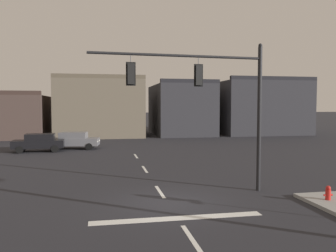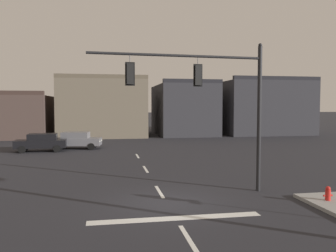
{
  "view_description": "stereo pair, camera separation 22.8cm",
  "coord_description": "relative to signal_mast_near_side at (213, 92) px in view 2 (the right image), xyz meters",
  "views": [
    {
      "loc": [
        -2.68,
        -14.19,
        4.1
      ],
      "look_at": [
        0.7,
        3.61,
        3.05
      ],
      "focal_mm": 37.2,
      "sensor_mm": 36.0,
      "label": 1
    },
    {
      "loc": [
        -2.46,
        -14.24,
        4.1
      ],
      "look_at": [
        0.7,
        3.61,
        3.05
      ],
      "focal_mm": 37.2,
      "sensor_mm": 36.0,
      "label": 2
    }
  ],
  "objects": [
    {
      "name": "ground_plane",
      "position": [
        -2.39,
        -1.24,
        -4.74
      ],
      "size": [
        400.0,
        400.0,
        0.0
      ],
      "primitive_type": "plane",
      "color": "#232328"
    },
    {
      "name": "stop_bar_paint",
      "position": [
        -2.39,
        -3.24,
        -4.73
      ],
      "size": [
        6.4,
        0.5,
        0.01
      ],
      "primitive_type": "cube",
      "color": "silver",
      "rests_on": "ground"
    },
    {
      "name": "lane_centreline",
      "position": [
        -2.39,
        0.76,
        -4.73
      ],
      "size": [
        0.16,
        26.4,
        0.01
      ],
      "color": "silver",
      "rests_on": "ground"
    },
    {
      "name": "signal_mast_near_side",
      "position": [
        0.0,
        0.0,
        0.0
      ],
      "size": [
        8.13,
        0.62,
        7.06
      ],
      "color": "black",
      "rests_on": "ground"
    },
    {
      "name": "car_lot_nearside",
      "position": [
        -7.66,
        18.52,
        -3.88
      ],
      "size": [
        4.62,
        2.38,
        1.61
      ],
      "color": "slate",
      "rests_on": "ground"
    },
    {
      "name": "car_lot_middle",
      "position": [
        -10.65,
        17.13,
        -3.88
      ],
      "size": [
        4.52,
        2.09,
        1.61
      ],
      "color": "black",
      "rests_on": "ground"
    },
    {
      "name": "fire_hydrant",
      "position": [
        4.25,
        -2.51,
        -4.41
      ],
      "size": [
        0.4,
        0.3,
        0.75
      ],
      "color": "red",
      "rests_on": "ground"
    },
    {
      "name": "building_row",
      "position": [
        1.7,
        33.2,
        -1.25
      ],
      "size": [
        44.92,
        13.68,
        8.07
      ],
      "color": "#473833",
      "rests_on": "ground"
    }
  ]
}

